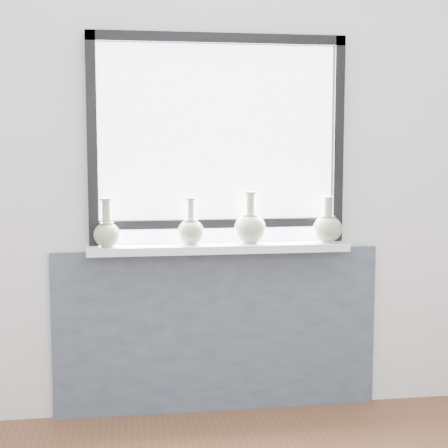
{
  "coord_description": "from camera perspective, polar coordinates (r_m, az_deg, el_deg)",
  "views": [
    {
      "loc": [
        -0.47,
        -1.69,
        1.39
      ],
      "look_at": [
        0.0,
        1.55,
        1.02
      ],
      "focal_mm": 55.0,
      "sensor_mm": 36.0,
      "label": 1
    }
  ],
  "objects": [
    {
      "name": "vase_a",
      "position": [
        3.41,
        -9.7,
        -0.64
      ],
      "size": [
        0.13,
        0.13,
        0.24
      ],
      "rotation": [
        0.0,
        0.0,
        -0.07
      ],
      "color": "#9FA989",
      "rests_on": "windowsill"
    },
    {
      "name": "back_wall",
      "position": [
        3.54,
        -0.61,
        4.98
      ],
      "size": [
        3.6,
        0.02,
        2.6
      ],
      "primitive_type": "cube",
      "color": "silver",
      "rests_on": "ground"
    },
    {
      "name": "window",
      "position": [
        3.5,
        -0.53,
        7.28
      ],
      "size": [
        1.3,
        0.06,
        1.05
      ],
      "color": "black",
      "rests_on": "windowsill"
    },
    {
      "name": "windowsill",
      "position": [
        3.47,
        -0.38,
        -2.0
      ],
      "size": [
        1.32,
        0.18,
        0.04
      ],
      "primitive_type": "cube",
      "color": "white",
      "rests_on": "apron_panel"
    },
    {
      "name": "vase_c",
      "position": [
        3.49,
        2.18,
        -0.19
      ],
      "size": [
        0.17,
        0.17,
        0.26
      ],
      "rotation": [
        0.0,
        0.0,
        -0.33
      ],
      "color": "#9FA989",
      "rests_on": "windowsill"
    },
    {
      "name": "apron_panel",
      "position": [
        3.63,
        -0.53,
        -8.87
      ],
      "size": [
        1.7,
        0.03,
        0.86
      ],
      "primitive_type": "cube",
      "color": "#4E5768",
      "rests_on": "ground"
    },
    {
      "name": "vase_d",
      "position": [
        3.57,
        8.58,
        -0.24
      ],
      "size": [
        0.15,
        0.15,
        0.24
      ],
      "rotation": [
        0.0,
        0.0,
        0.32
      ],
      "color": "#9FA989",
      "rests_on": "windowsill"
    },
    {
      "name": "vase_b",
      "position": [
        3.45,
        -2.78,
        -0.5
      ],
      "size": [
        0.14,
        0.14,
        0.24
      ],
      "rotation": [
        0.0,
        0.0,
        -0.12
      ],
      "color": "#9FA989",
      "rests_on": "windowsill"
    }
  ]
}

